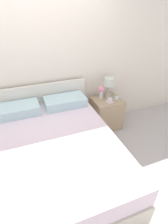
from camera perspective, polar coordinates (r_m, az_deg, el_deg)
name	(u,v)px	position (r m, az deg, el deg)	size (l,w,h in m)	color
ground_plane	(45,132)	(3.39, -12.75, -6.24)	(12.00, 12.00, 0.00)	#BCB7B2
wall_back	(33,62)	(2.86, -16.18, 15.54)	(8.00, 0.06, 2.60)	silver
bed	(54,154)	(2.45, -9.69, -13.39)	(1.58, 2.05, 0.96)	beige
nightstand	(107,113)	(3.32, 7.41, -0.43)	(0.51, 0.46, 0.57)	tan
table_lamp	(109,84)	(3.17, 8.19, 9.18)	(0.18, 0.18, 0.37)	beige
flower_vase	(101,91)	(3.13, 5.65, 6.87)	(0.12, 0.12, 0.25)	white
teacup	(110,100)	(3.11, 8.45, 3.80)	(0.13, 0.13, 0.07)	white
alarm_clock	(116,98)	(3.19, 10.53, 4.53)	(0.07, 0.05, 0.07)	silver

